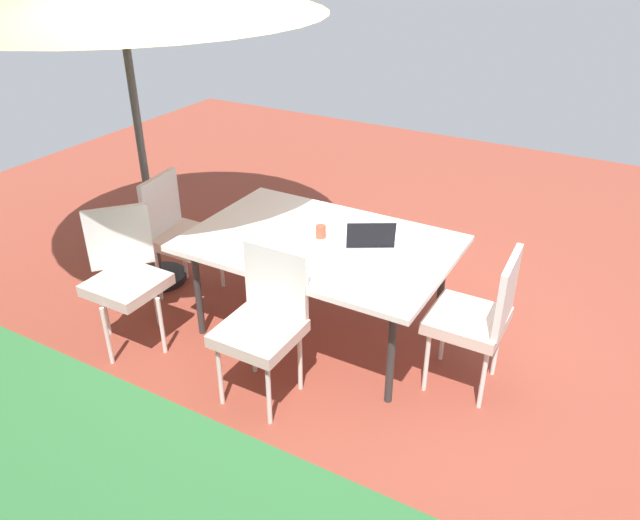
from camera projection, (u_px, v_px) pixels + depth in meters
name	position (u px, v px, depth m)	size (l,w,h in m)	color
ground_plane	(320.00, 332.00, 4.57)	(10.00, 10.00, 0.02)	brown
dining_table	(320.00, 247.00, 4.23)	(1.80, 1.19, 0.75)	white
chair_west	(478.00, 315.00, 3.77)	(0.47, 0.46, 0.98)	beige
chair_northeast	(125.00, 272.00, 4.22)	(0.59, 0.58, 0.98)	beige
chair_east	(179.00, 231.00, 4.79)	(0.48, 0.47, 0.98)	beige
chair_north	(264.00, 319.00, 3.73)	(0.46, 0.46, 0.98)	beige
laptop	(370.00, 240.00, 4.11)	(0.40, 0.37, 0.21)	#B7B7BC
cup	(321.00, 232.00, 4.23)	(0.07, 0.07, 0.09)	#CC4C33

